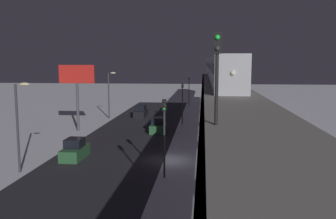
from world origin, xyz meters
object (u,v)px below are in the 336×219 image
(subway_train, at_px, (216,67))
(traffic_light_near, at_px, (164,127))
(sedan_green_2, at_px, (75,150))
(traffic_light_far, at_px, (189,85))
(sedan_green, at_px, (158,126))
(traffic_light_mid, at_px, (182,97))
(commercial_billboard, at_px, (77,81))
(rail_signal, at_px, (217,62))
(sedan_black, at_px, (141,112))

(subway_train, relative_size, traffic_light_near, 11.57)
(sedan_green_2, bearing_deg, traffic_light_far, -101.44)
(traffic_light_far, bearing_deg, traffic_light_near, 90.00)
(sedan_green, relative_size, traffic_light_mid, 0.64)
(commercial_billboard, bearing_deg, rail_signal, 118.82)
(rail_signal, xyz_separation_m, sedan_green_2, (12.91, -17.76, -8.52))
(traffic_light_near, bearing_deg, rail_signal, 106.06)
(rail_signal, bearing_deg, sedan_black, -76.19)
(sedan_green, xyz_separation_m, traffic_light_mid, (-2.90, -6.29, 3.41))
(sedan_green_2, height_order, traffic_light_near, traffic_light_near)
(sedan_green, bearing_deg, traffic_light_far, 84.80)
(rail_signal, relative_size, commercial_billboard, 0.45)
(traffic_light_near, distance_m, traffic_light_mid, 25.58)
(traffic_light_near, distance_m, traffic_light_far, 51.16)
(traffic_light_near, xyz_separation_m, commercial_billboard, (13.67, -18.87, 2.63))
(subway_train, relative_size, rail_signal, 18.52)
(subway_train, relative_size, sedan_green, 18.20)
(traffic_light_far, bearing_deg, traffic_light_mid, 90.00)
(sedan_black, relative_size, traffic_light_near, 0.74)
(subway_train, xyz_separation_m, traffic_light_mid, (5.38, 12.50, -4.17))
(sedan_green, bearing_deg, traffic_light_mid, 65.25)
(subway_train, distance_m, traffic_light_far, 14.75)
(sedan_black, xyz_separation_m, commercial_billboard, (6.17, 13.80, 6.03))
(sedan_black, relative_size, sedan_green_2, 1.17)
(sedan_green_2, distance_m, traffic_light_mid, 22.65)
(sedan_green, height_order, sedan_green_2, same)
(traffic_light_far, height_order, commercial_billboard, commercial_billboard)
(sedan_green_2, bearing_deg, sedan_green, -114.44)
(subway_train, height_order, traffic_light_mid, subway_train)
(sedan_green, distance_m, sedan_black, 14.15)
(subway_train, height_order, traffic_light_near, subway_train)
(subway_train, relative_size, sedan_green_2, 18.28)
(sedan_green, xyz_separation_m, traffic_light_far, (-2.90, -31.87, 3.41))
(commercial_billboard, bearing_deg, sedan_green, -177.77)
(traffic_light_mid, bearing_deg, rail_signal, 95.42)
(traffic_light_near, bearing_deg, commercial_billboard, -54.07)
(rail_signal, distance_m, traffic_light_mid, 38.64)
(sedan_black, bearing_deg, sedan_green_2, 86.25)
(sedan_green, xyz_separation_m, sedan_black, (4.60, -13.39, 0.01))
(rail_signal, relative_size, traffic_light_near, 0.62)
(rail_signal, height_order, sedan_green, rail_signal)
(traffic_light_near, height_order, traffic_light_mid, same)
(sedan_black, relative_size, commercial_billboard, 0.53)
(subway_train, relative_size, traffic_light_mid, 11.57)
(traffic_light_far, bearing_deg, rail_signal, 93.25)
(rail_signal, bearing_deg, traffic_light_mid, -84.58)
(subway_train, height_order, sedan_black, subway_train)
(traffic_light_mid, xyz_separation_m, commercial_billboard, (13.67, 6.71, 2.63))
(traffic_light_mid, distance_m, traffic_light_far, 25.58)
(rail_signal, distance_m, sedan_black, 47.35)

